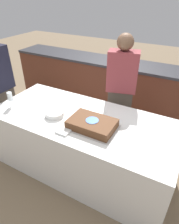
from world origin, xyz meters
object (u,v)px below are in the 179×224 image
at_px(person_seated_left, 1,88).
at_px(wine_glass, 10,97).
at_px(plate_stack, 55,114).
at_px(person_cutting_cake, 121,93).
at_px(cake, 92,124).

bearing_deg(person_seated_left, wine_glass, -115.93).
bearing_deg(wine_glass, plate_stack, 7.80).
height_order(plate_stack, wine_glass, wine_glass).
bearing_deg(person_seated_left, person_cutting_cake, -64.74).
bearing_deg(wine_glass, person_cutting_cake, 39.81).
relative_size(cake, plate_stack, 2.42).
height_order(cake, wine_glass, wine_glass).
height_order(person_cutting_cake, person_seated_left, person_seated_left).
relative_size(plate_stack, person_cutting_cake, 0.13).
relative_size(cake, person_cutting_cake, 0.33).
xyz_separation_m(cake, plate_stack, (-0.47, -0.00, -0.02)).
distance_m(cake, plate_stack, 0.47).
relative_size(plate_stack, person_seated_left, 0.13).
xyz_separation_m(person_cutting_cake, person_seated_left, (-1.45, -0.68, 0.03)).
xyz_separation_m(wine_glass, person_seated_left, (-0.40, 0.19, -0.05)).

